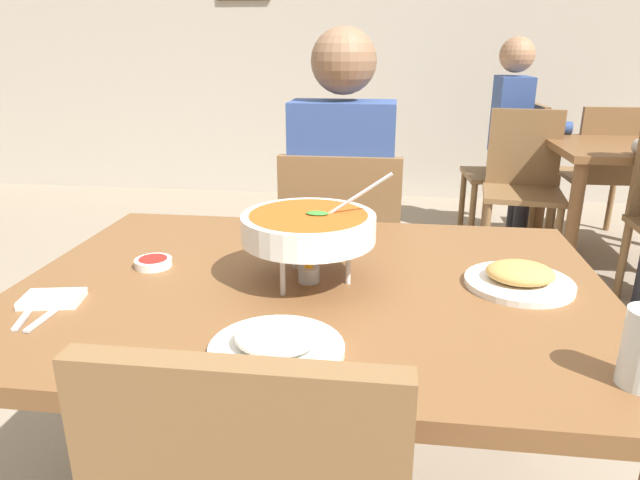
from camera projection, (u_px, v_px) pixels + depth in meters
cafe_rear_partition at (376, 14)px, 4.54m from camera, size 10.00×0.10×3.00m
dining_table_main at (312, 319)px, 1.32m from camera, size 1.33×0.97×0.73m
chair_diner_main at (341, 255)px, 2.08m from camera, size 0.44×0.44×0.90m
diner_main at (343, 192)px, 2.04m from camera, size 0.40×0.45×1.31m
curry_bowl at (309, 228)px, 1.25m from camera, size 0.33×0.30×0.26m
rice_plate at (276, 343)px, 0.98m from camera, size 0.24×0.24×0.06m
appetizer_plate at (520, 278)px, 1.26m from camera, size 0.24×0.24×0.06m
sauce_dish at (153, 262)px, 1.37m from camera, size 0.09×0.09×0.02m
napkin_folded at (52, 299)px, 1.18m from camera, size 0.13×0.10×0.02m
fork_utensil at (29, 310)px, 1.14m from camera, size 0.06×0.17×0.01m
spoon_utensil at (52, 312)px, 1.13m from camera, size 0.02×0.17×0.01m
chair_bg_middle at (514, 164)px, 3.72m from camera, size 0.46×0.46×0.90m
chair_bg_right at (523, 178)px, 3.32m from camera, size 0.49×0.49×0.90m
chair_bg_corner at (604, 167)px, 3.62m from camera, size 0.44×0.44×0.90m
patron_bg_middle at (515, 128)px, 3.67m from camera, size 0.45×0.40×1.31m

